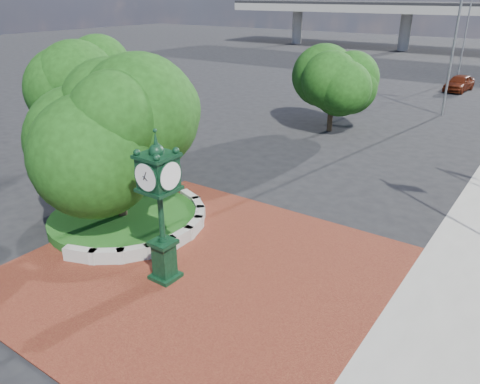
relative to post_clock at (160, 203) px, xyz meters
name	(u,v)px	position (x,y,z in m)	size (l,w,h in m)	color
ground	(218,258)	(0.67, 2.06, -2.84)	(200.00, 200.00, 0.00)	black
plaza	(201,270)	(0.67, 1.06, -2.82)	(12.00, 12.00, 0.04)	maroon
planter_wall	(164,232)	(-2.04, 2.06, -2.57)	(2.96, 6.77, 0.54)	#9E9B93
grass_bed	(124,218)	(-4.33, 2.06, -2.64)	(6.10, 6.10, 0.40)	#174D16
tree_planter	(115,138)	(-4.33, 2.06, 0.89)	(5.20, 5.20, 6.33)	#38281C
tree_northwest	(86,86)	(-12.33, 7.06, 1.29)	(5.60, 5.60, 6.93)	#38281C
tree_street	(333,84)	(-3.33, 20.06, 0.40)	(4.40, 4.40, 5.45)	#38281C
post_clock	(160,203)	(0.00, 0.00, 0.00)	(1.10, 1.10, 5.16)	black
parked_car	(459,83)	(0.89, 40.49, -2.05)	(1.86, 4.62, 1.57)	#521A0B
street_lamp_near	(459,36)	(2.26, 29.44, 3.12)	(2.28, 0.52, 10.16)	slate
street_lamp_far	(468,33)	(-0.27, 46.74, 2.09)	(1.88, 0.47, 8.41)	slate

